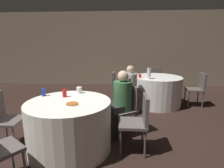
% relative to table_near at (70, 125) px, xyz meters
% --- Properties ---
extents(ground_plane, '(16.00, 16.00, 0.00)m').
position_rel_table_near_xyz_m(ground_plane, '(0.12, 0.11, -0.38)').
color(ground_plane, black).
extents(wall_back, '(16.00, 0.06, 2.80)m').
position_rel_table_near_xyz_m(wall_back, '(0.12, 4.52, 1.02)').
color(wall_back, gray).
rests_on(wall_back, ground_plane).
extents(table_near, '(1.23, 1.23, 0.76)m').
position_rel_table_near_xyz_m(table_near, '(0.00, 0.00, 0.00)').
color(table_near, white).
rests_on(table_near, ground_plane).
extents(table_far, '(1.28, 1.28, 0.76)m').
position_rel_table_near_xyz_m(table_far, '(1.66, 2.18, 0.00)').
color(table_far, white).
rests_on(table_far, ground_plane).
extents(chair_near_east, '(0.41, 0.40, 0.86)m').
position_rel_table_near_xyz_m(chair_near_east, '(1.03, 0.00, 0.15)').
color(chair_near_east, '#59514C').
rests_on(chair_near_east, ground_plane).
extents(chair_near_northeast, '(0.55, 0.55, 0.86)m').
position_rel_table_near_xyz_m(chair_near_northeast, '(0.86, 0.56, 0.15)').
color(chair_near_northeast, '#59514C').
rests_on(chair_near_northeast, ground_plane).
extents(chair_near_west, '(0.42, 0.41, 0.86)m').
position_rel_table_near_xyz_m(chair_near_west, '(-1.03, -0.04, 0.15)').
color(chair_near_west, '#59514C').
rests_on(chair_near_west, ground_plane).
extents(chair_far_west, '(0.41, 0.40, 0.86)m').
position_rel_table_near_xyz_m(chair_far_west, '(0.61, 2.19, 0.15)').
color(chair_far_west, '#59514C').
rests_on(chair_far_west, ground_plane).
extents(chair_far_southwest, '(0.56, 0.56, 0.86)m').
position_rel_table_near_xyz_m(chair_far_southwest, '(0.87, 1.49, 0.15)').
color(chair_far_southwest, '#59514C').
rests_on(chair_far_southwest, ground_plane).
extents(chair_far_north, '(0.46, 0.46, 0.86)m').
position_rel_table_near_xyz_m(chair_far_north, '(1.84, 3.22, 0.15)').
color(chair_far_north, '#59514C').
rests_on(chair_far_north, ground_plane).
extents(chair_far_east, '(0.42, 0.42, 0.86)m').
position_rel_table_near_xyz_m(chair_far_east, '(2.71, 2.13, 0.15)').
color(chair_far_east, '#59514C').
rests_on(chair_far_east, ground_plane).
extents(person_green_jacket, '(0.47, 0.43, 1.14)m').
position_rel_table_near_xyz_m(person_green_jacket, '(0.72, 0.47, 0.20)').
color(person_green_jacket, '#282828').
rests_on(person_green_jacket, ground_plane).
extents(person_white_shirt, '(0.46, 0.45, 1.11)m').
position_rel_table_near_xyz_m(person_white_shirt, '(1.00, 1.60, 0.18)').
color(person_white_shirt, '#4C4238').
rests_on(person_white_shirt, ground_plane).
extents(pizza_plate_near, '(0.23, 0.23, 0.02)m').
position_rel_table_near_xyz_m(pizza_plate_near, '(0.09, -0.13, 0.39)').
color(pizza_plate_near, white).
rests_on(pizza_plate_near, table_near).
extents(soda_can_red, '(0.07, 0.07, 0.12)m').
position_rel_table_near_xyz_m(soda_can_red, '(-0.13, 0.22, 0.44)').
color(soda_can_red, red).
rests_on(soda_can_red, table_near).
extents(soda_can_blue, '(0.07, 0.07, 0.12)m').
position_rel_table_near_xyz_m(soda_can_blue, '(-0.48, 0.24, 0.44)').
color(soda_can_blue, '#1E38A5').
rests_on(soda_can_blue, table_near).
extents(cup_near, '(0.09, 0.09, 0.11)m').
position_rel_table_near_xyz_m(cup_near, '(0.04, 0.46, 0.43)').
color(cup_near, white).
rests_on(cup_near, table_near).
extents(bottle_far, '(0.09, 0.09, 0.26)m').
position_rel_table_near_xyz_m(bottle_far, '(1.41, 1.86, 0.51)').
color(bottle_far, white).
rests_on(bottle_far, table_far).
extents(cup_far, '(0.07, 0.07, 0.09)m').
position_rel_table_near_xyz_m(cup_far, '(1.20, 2.01, 0.42)').
color(cup_far, red).
rests_on(cup_far, table_far).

